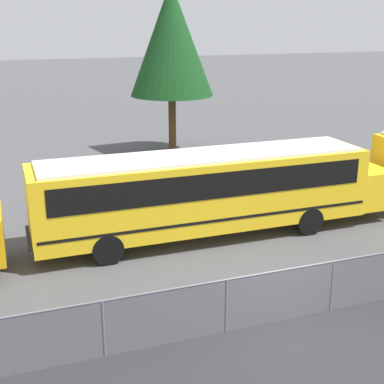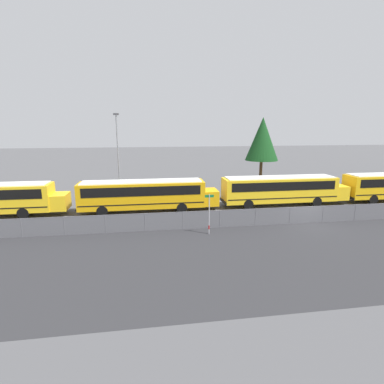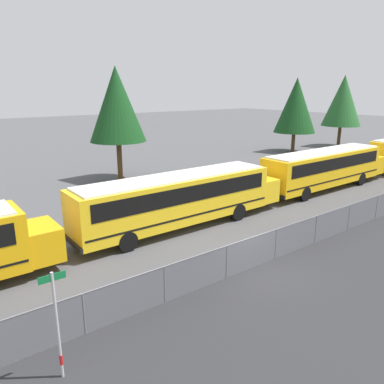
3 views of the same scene
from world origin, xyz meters
The scene contains 8 objects.
ground_plane centered at (0.00, 0.00, 0.00)m, with size 200.00×200.00×0.00m, color #4C4C4F.
road_strip centered at (0.00, -6.00, 0.00)m, with size 117.06×12.00×0.01m.
fence centered at (0.00, 0.00, 0.76)m, with size 83.13×0.07×1.48m.
school_bus_1 centered at (-13.79, 5.67, 1.85)m, with size 13.55×2.49×3.08m.
school_bus_2 centered at (0.46, 6.00, 1.85)m, with size 13.55×2.49×3.08m.
street_sign centered at (-8.92, -1.42, 1.68)m, with size 0.70×0.09×3.19m.
light_pole centered at (-16.78, 11.94, 5.22)m, with size 0.60×0.24×9.65m.
tree_1 centered at (3.08, 18.81, 6.42)m, with size 4.75×4.75×9.53m.
Camera 2 is at (-13.50, -23.14, 8.25)m, focal length 28.00 mm.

